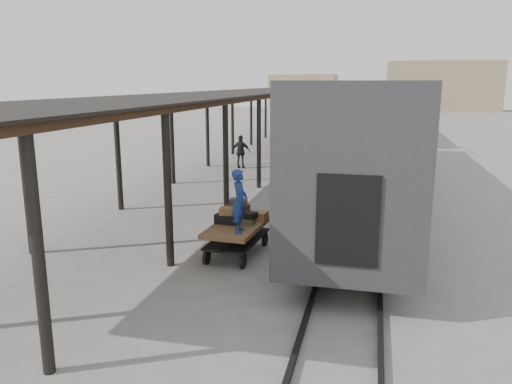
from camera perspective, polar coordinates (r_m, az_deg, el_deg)
The scene contains 11 objects.
ground at distance 14.58m, azimuth -1.70°, elevation -6.09°, with size 160.00×160.00×0.00m, color slate.
train at distance 47.17m, azimuth 13.14°, elevation 9.78°, with size 3.45×76.01×4.01m.
canopy at distance 37.99m, azimuth 2.87°, elevation 11.50°, with size 4.90×64.30×4.15m.
rails at distance 47.55m, azimuth 12.99°, elevation 6.63°, with size 1.54×150.00×0.12m.
building_far at distance 91.92m, azimuth 20.38°, elevation 11.31°, with size 18.00×10.00×8.00m, color tan.
building_left at distance 96.32m, azimuth 5.46°, elevation 11.44°, with size 12.00×8.00×6.00m, color tan.
baggage_cart at distance 13.62m, azimuth -2.15°, elevation -4.58°, with size 1.43×2.49×0.86m.
suitcase_stack at distance 13.84m, azimuth -1.93°, elevation -2.49°, with size 1.34×1.05×0.59m.
luggage_tug at distance 32.09m, azimuth 3.28°, elevation 5.13°, with size 0.93×1.42×1.20m.
porter at distance 12.68m, azimuth -1.89°, elevation -1.05°, with size 0.60×0.39×1.64m, color navy.
pedestrian at distance 27.37m, azimuth -1.73°, elevation 4.62°, with size 1.06×0.44×1.81m, color black.
Camera 1 is at (3.64, -13.33, 4.64)m, focal length 35.00 mm.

